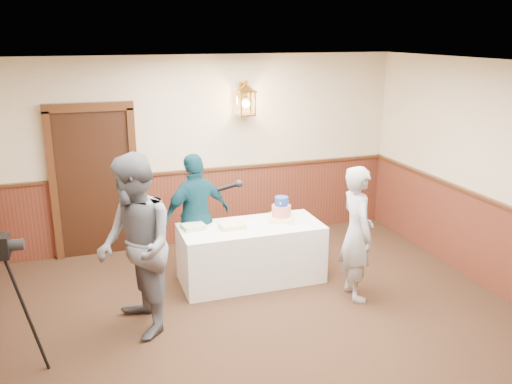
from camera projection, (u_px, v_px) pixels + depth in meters
ground at (291, 364)px, 5.27m from camera, size 7.00×7.00×0.00m
room_shell at (271, 202)px, 5.24m from camera, size 6.02×7.02×2.81m
display_table at (251, 253)px, 6.96m from camera, size 1.80×0.80×0.75m
tiered_cake at (281, 211)px, 7.01m from camera, size 0.41×0.41×0.32m
sheet_cake_yellow at (232, 226)px, 6.76m from camera, size 0.32×0.25×0.06m
sheet_cake_green at (193, 227)px, 6.71m from camera, size 0.31×0.26×0.06m
interviewer at (135, 247)px, 5.59m from camera, size 1.61×1.05×1.95m
baker at (357, 233)px, 6.40m from camera, size 0.45×0.63×1.64m
assistant_p at (197, 216)px, 6.98m from camera, size 1.04×0.68×1.65m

